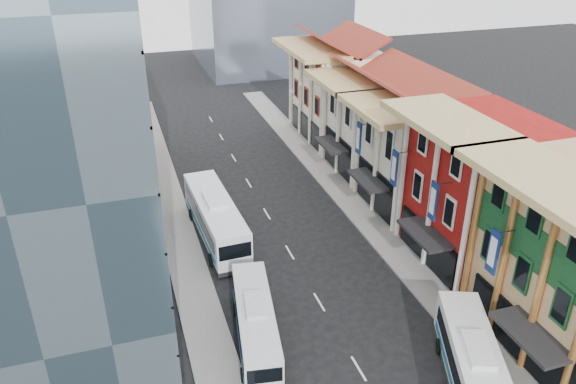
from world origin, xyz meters
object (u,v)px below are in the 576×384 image
object	(u,v)px
office_tower	(33,113)
bus_left_far	(216,218)
bus_left_near	(256,322)
bus_right	(475,370)

from	to	relation	value
office_tower	bus_left_far	world-z (taller)	office_tower
bus_left_near	bus_right	xyz separation A→B (m)	(11.00, -8.23, 0.18)
office_tower	bus_right	bearing A→B (deg)	-33.48
bus_left_near	bus_right	distance (m)	13.74
bus_right	office_tower	bearing A→B (deg)	168.07
office_tower	bus_left_near	size ratio (longest dim) A/B	2.94
bus_left_far	bus_right	xyz separation A→B (m)	(10.86, -22.06, -0.22)
bus_left_near	office_tower	bearing A→B (deg)	158.84
bus_right	bus_left_near	bearing A→B (deg)	164.75
office_tower	bus_left_near	bearing A→B (deg)	-30.05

